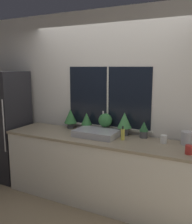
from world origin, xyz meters
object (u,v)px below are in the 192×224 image
(potted_plant_far_left, at_px, (70,117))
(mug_white, at_px, (164,139))
(potted_plant_center, at_px, (105,121))
(potted_plant_far_right, at_px, (144,129))
(soap_bottle, at_px, (123,134))
(sink, at_px, (96,133))
(refrigerator, at_px, (4,125))
(mug_red, at_px, (189,150))
(potted_plant_left, at_px, (87,121))
(kettle, at_px, (187,138))
(potted_plant_right, at_px, (124,122))

(potted_plant_far_left, height_order, mug_white, potted_plant_far_left)
(potted_plant_center, bearing_deg, potted_plant_far_right, 0.00)
(soap_bottle, bearing_deg, potted_plant_far_right, 46.09)
(sink, relative_size, potted_plant_far_right, 2.63)
(mug_white, bearing_deg, soap_bottle, -168.71)
(sink, bearing_deg, refrigerator, -179.06)
(potted_plant_far_right, bearing_deg, mug_red, -32.92)
(refrigerator, bearing_deg, potted_plant_left, 9.99)
(sink, distance_m, potted_plant_far_left, 0.63)
(potted_plant_far_right, height_order, mug_white, potted_plant_far_right)
(sink, xyz_separation_m, potted_plant_center, (0.03, 0.23, 0.13))
(refrigerator, relative_size, sink, 3.04)
(refrigerator, bearing_deg, mug_white, 2.92)
(potted_plant_left, bearing_deg, mug_red, -15.03)
(mug_white, height_order, kettle, kettle)
(mug_white, distance_m, kettle, 0.28)
(potted_plant_far_left, bearing_deg, potted_plant_far_right, 0.00)
(sink, relative_size, potted_plant_left, 2.20)
(sink, bearing_deg, potted_plant_left, 141.04)
(potted_plant_left, height_order, soap_bottle, potted_plant_left)
(mug_red, bearing_deg, potted_plant_left, 164.97)
(refrigerator, height_order, potted_plant_center, refrigerator)
(refrigerator, xyz_separation_m, kettle, (2.93, 0.20, 0.12))
(refrigerator, height_order, potted_plant_left, refrigerator)
(sink, relative_size, mug_white, 5.85)
(mug_red, bearing_deg, soap_bottle, 167.88)
(refrigerator, bearing_deg, mug_red, -2.85)
(refrigerator, distance_m, potted_plant_right, 2.11)
(sink, distance_m, potted_plant_center, 0.26)
(sink, bearing_deg, soap_bottle, 0.60)
(refrigerator, bearing_deg, kettle, 3.98)
(potted_plant_left, bearing_deg, potted_plant_far_right, 0.00)
(sink, distance_m, kettle, 1.18)
(mug_white, bearing_deg, potted_plant_center, 171.96)
(potted_plant_left, relative_size, potted_plant_center, 0.94)
(potted_plant_far_left, distance_m, potted_plant_center, 0.60)
(potted_plant_far_right, xyz_separation_m, mug_red, (0.63, -0.41, -0.07))
(kettle, bearing_deg, potted_plant_far_right, 174.35)
(potted_plant_far_left, height_order, potted_plant_right, potted_plant_right)
(soap_bottle, distance_m, kettle, 0.80)
(potted_plant_left, xyz_separation_m, potted_plant_center, (0.31, 0.00, 0.02))
(mug_white, bearing_deg, mug_red, -40.45)
(potted_plant_left, height_order, kettle, potted_plant_left)
(potted_plant_left, xyz_separation_m, potted_plant_right, (0.61, 0.00, 0.04))
(potted_plant_far_left, height_order, potted_plant_center, potted_plant_far_left)
(potted_plant_right, height_order, mug_white, potted_plant_right)
(soap_bottle, bearing_deg, kettle, 12.31)
(potted_plant_center, bearing_deg, potted_plant_right, 0.00)
(potted_plant_center, xyz_separation_m, potted_plant_right, (0.30, 0.00, 0.02))
(potted_plant_far_left, bearing_deg, mug_white, -4.79)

